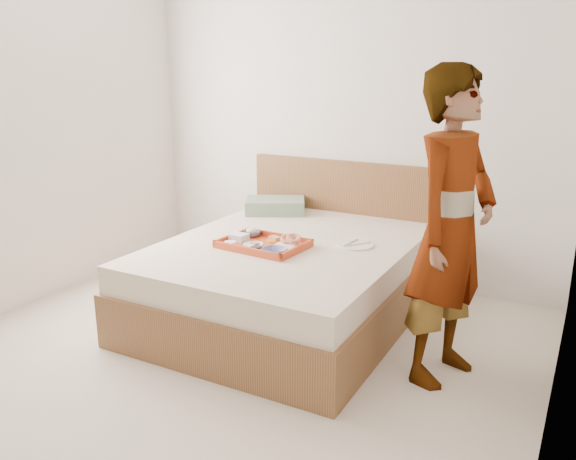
# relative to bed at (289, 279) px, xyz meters

# --- Properties ---
(ground) EXTENTS (3.50, 4.00, 0.01)m
(ground) POSITION_rel_bed_xyz_m (-0.03, -1.00, -0.27)
(ground) COLOR beige
(ground) RESTS_ON ground
(wall_back) EXTENTS (3.50, 0.01, 2.60)m
(wall_back) POSITION_rel_bed_xyz_m (-0.03, 1.00, 1.04)
(wall_back) COLOR silver
(wall_back) RESTS_ON ground
(wall_right) EXTENTS (0.01, 4.00, 2.60)m
(wall_right) POSITION_rel_bed_xyz_m (1.72, -1.00, 1.04)
(wall_right) COLOR silver
(wall_right) RESTS_ON ground
(bed) EXTENTS (1.65, 2.00, 0.53)m
(bed) POSITION_rel_bed_xyz_m (0.00, 0.00, 0.00)
(bed) COLOR brown
(bed) RESTS_ON ground
(headboard) EXTENTS (1.65, 0.06, 0.95)m
(headboard) POSITION_rel_bed_xyz_m (0.00, 0.97, 0.21)
(headboard) COLOR brown
(headboard) RESTS_ON ground
(pillow) EXTENTS (0.56, 0.50, 0.11)m
(pillow) POSITION_rel_bed_xyz_m (-0.50, 0.69, 0.32)
(pillow) COLOR gray
(pillow) RESTS_ON bed
(tray) EXTENTS (0.57, 0.44, 0.05)m
(tray) POSITION_rel_bed_xyz_m (-0.10, -0.17, 0.29)
(tray) COLOR red
(tray) RESTS_ON bed
(prawn_plate) EXTENTS (0.20, 0.20, 0.01)m
(prawn_plate) POSITION_rel_bed_xyz_m (0.07, -0.12, 0.29)
(prawn_plate) COLOR white
(prawn_plate) RESTS_ON tray
(navy_bowl_big) EXTENTS (0.16, 0.16, 0.04)m
(navy_bowl_big) POSITION_rel_bed_xyz_m (0.06, -0.30, 0.30)
(navy_bowl_big) COLOR #1F2050
(navy_bowl_big) RESTS_ON tray
(sauce_dish) EXTENTS (0.08, 0.08, 0.03)m
(sauce_dish) POSITION_rel_bed_xyz_m (-0.07, -0.31, 0.29)
(sauce_dish) COLOR black
(sauce_dish) RESTS_ON tray
(meat_plate) EXTENTS (0.14, 0.14, 0.01)m
(meat_plate) POSITION_rel_bed_xyz_m (-0.16, -0.20, 0.28)
(meat_plate) COLOR white
(meat_plate) RESTS_ON tray
(bread_plate) EXTENTS (0.14, 0.14, 0.01)m
(bread_plate) POSITION_rel_bed_xyz_m (-0.07, -0.05, 0.28)
(bread_plate) COLOR orange
(bread_plate) RESTS_ON tray
(salad_bowl) EXTENTS (0.13, 0.13, 0.04)m
(salad_bowl) POSITION_rel_bed_xyz_m (-0.27, -0.03, 0.30)
(salad_bowl) COLOR #1F2050
(salad_bowl) RESTS_ON tray
(plastic_tub) EXTENTS (0.12, 0.10, 0.05)m
(plastic_tub) POSITION_rel_bed_xyz_m (-0.29, -0.17, 0.30)
(plastic_tub) COLOR silver
(plastic_tub) RESTS_ON tray
(cheese_round) EXTENTS (0.08, 0.08, 0.03)m
(cheese_round) POSITION_rel_bed_xyz_m (-0.28, -0.29, 0.29)
(cheese_round) COLOR white
(cheese_round) RESTS_ON tray
(dinner_plate) EXTENTS (0.33, 0.33, 0.01)m
(dinner_plate) POSITION_rel_bed_xyz_m (0.42, 0.15, 0.27)
(dinner_plate) COLOR white
(dinner_plate) RESTS_ON bed
(person) EXTENTS (0.56, 0.71, 1.70)m
(person) POSITION_rel_bed_xyz_m (1.14, -0.29, 0.59)
(person) COLOR beige
(person) RESTS_ON ground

